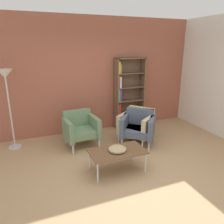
% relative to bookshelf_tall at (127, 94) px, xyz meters
% --- Properties ---
extents(ground_plane, '(8.32, 8.32, 0.00)m').
position_rel_bookshelf_tall_xyz_m(ground_plane, '(-0.92, -2.25, -0.94)').
color(ground_plane, tan).
extents(brick_back_panel, '(6.40, 0.12, 2.90)m').
position_rel_bookshelf_tall_xyz_m(brick_back_panel, '(-0.92, 0.21, 0.51)').
color(brick_back_panel, '#9E5642').
rests_on(brick_back_panel, ground_plane).
extents(bookshelf_tall, '(0.80, 0.30, 1.90)m').
position_rel_bookshelf_tall_xyz_m(bookshelf_tall, '(0.00, 0.00, 0.00)').
color(bookshelf_tall, brown).
rests_on(bookshelf_tall, ground_plane).
extents(coffee_table_low, '(1.00, 0.56, 0.40)m').
position_rel_bookshelf_tall_xyz_m(coffee_table_low, '(-1.12, -1.98, -0.57)').
color(coffee_table_low, brown).
rests_on(coffee_table_low, ground_plane).
extents(decorative_bowl, '(0.32, 0.32, 0.05)m').
position_rel_bookshelf_tall_xyz_m(decorative_bowl, '(-1.12, -1.98, -0.50)').
color(decorative_bowl, tan).
rests_on(decorative_bowl, coffee_table_low).
extents(armchair_spare_guest, '(0.95, 0.94, 0.78)m').
position_rel_bookshelf_tall_xyz_m(armchair_spare_guest, '(-0.21, -1.08, -0.52)').
color(armchair_spare_guest, '#4C566B').
rests_on(armchair_spare_guest, ground_plane).
extents(armchair_corner_red, '(0.77, 0.72, 0.78)m').
position_rel_bookshelf_tall_xyz_m(armchair_corner_red, '(-1.47, -0.67, -0.52)').
color(armchair_corner_red, slate).
rests_on(armchair_corner_red, ground_plane).
extents(armchair_by_bookshelf, '(0.94, 0.95, 0.78)m').
position_rel_bookshelf_tall_xyz_m(armchair_by_bookshelf, '(-0.17, -0.94, -0.52)').
color(armchair_by_bookshelf, '#C6B289').
rests_on(armchair_by_bookshelf, ground_plane).
extents(floor_lamp_torchiere, '(0.32, 0.32, 1.74)m').
position_rel_bookshelf_tall_xyz_m(floor_lamp_torchiere, '(-2.89, -0.25, 0.51)').
color(floor_lamp_torchiere, silver).
rests_on(floor_lamp_torchiere, ground_plane).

